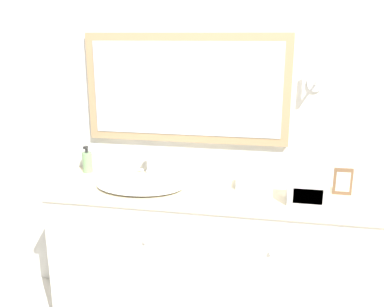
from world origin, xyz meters
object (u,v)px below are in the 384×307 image
Objects in this scene: soap_bottle at (87,162)px; sink_basin at (141,183)px; appliance_box at (307,192)px; picture_frame at (343,182)px.

sink_basin is at bearing -25.17° from soap_bottle.
sink_basin is 2.53× the size of appliance_box.
picture_frame is (1.07, 0.08, 0.05)m from sink_basin.
picture_frame is at bearing 37.73° from appliance_box.
soap_bottle is 0.85× the size of appliance_box.
soap_bottle is 1.48m from picture_frame.
picture_frame is (1.47, -0.10, 0.01)m from soap_bottle.
appliance_box is 0.24m from picture_frame.
sink_basin is 3.40× the size of picture_frame.
sink_basin is 0.89m from appliance_box.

